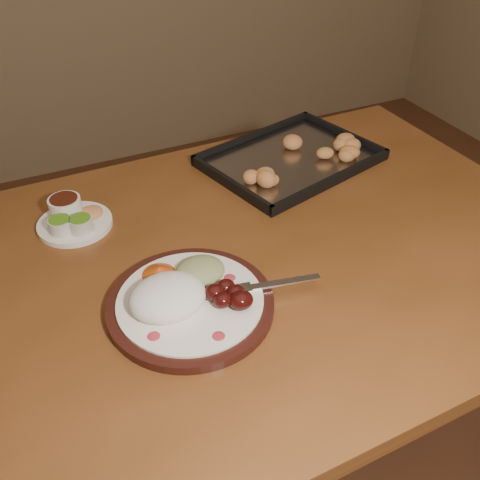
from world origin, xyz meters
TOP-DOWN VIEW (x-y plane):
  - dining_table at (-0.11, 0.16)m, footprint 1.52×0.93m
  - dinner_plate at (-0.19, 0.07)m, footprint 0.38×0.29m
  - condiment_saucer at (-0.32, 0.39)m, footprint 0.15×0.15m
  - baking_tray at (0.22, 0.44)m, footprint 0.46×0.39m

SIDE VIEW (x-z plane):
  - dining_table at x=-0.11m, z-range 0.28..1.03m
  - baking_tray at x=0.22m, z-range 0.74..0.78m
  - condiment_saucer at x=-0.32m, z-range 0.74..0.80m
  - dinner_plate at x=-0.19m, z-range 0.74..0.81m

